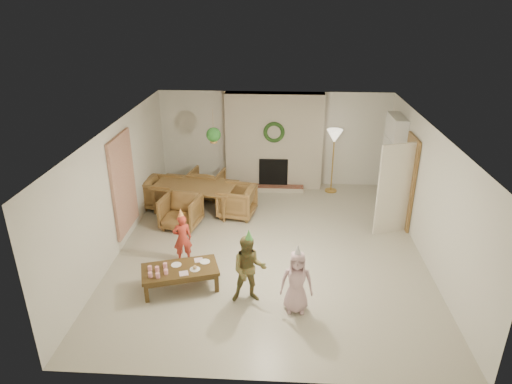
# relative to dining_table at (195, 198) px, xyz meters

# --- Properties ---
(floor) EXTENTS (7.00, 7.00, 0.00)m
(floor) POSITION_rel_dining_table_xyz_m (1.82, -1.61, -0.33)
(floor) COLOR #B7B29E
(floor) RESTS_ON ground
(ceiling) EXTENTS (7.00, 7.00, 0.00)m
(ceiling) POSITION_rel_dining_table_xyz_m (1.82, -1.61, 2.17)
(ceiling) COLOR white
(ceiling) RESTS_ON wall_back
(wall_back) EXTENTS (7.00, 0.00, 7.00)m
(wall_back) POSITION_rel_dining_table_xyz_m (1.82, 1.89, 0.92)
(wall_back) COLOR silver
(wall_back) RESTS_ON floor
(wall_front) EXTENTS (7.00, 0.00, 7.00)m
(wall_front) POSITION_rel_dining_table_xyz_m (1.82, -5.11, 0.92)
(wall_front) COLOR silver
(wall_front) RESTS_ON floor
(wall_left) EXTENTS (0.00, 7.00, 7.00)m
(wall_left) POSITION_rel_dining_table_xyz_m (-1.18, -1.61, 0.92)
(wall_left) COLOR silver
(wall_left) RESTS_ON floor
(wall_right) EXTENTS (0.00, 7.00, 7.00)m
(wall_right) POSITION_rel_dining_table_xyz_m (4.82, -1.61, 0.92)
(wall_right) COLOR silver
(wall_right) RESTS_ON floor
(fireplace_mass) EXTENTS (2.50, 0.40, 2.50)m
(fireplace_mass) POSITION_rel_dining_table_xyz_m (1.82, 1.69, 0.92)
(fireplace_mass) COLOR maroon
(fireplace_mass) RESTS_ON floor
(fireplace_hearth) EXTENTS (1.60, 0.30, 0.12)m
(fireplace_hearth) POSITION_rel_dining_table_xyz_m (1.82, 1.34, -0.27)
(fireplace_hearth) COLOR maroon
(fireplace_hearth) RESTS_ON floor
(fireplace_firebox) EXTENTS (0.75, 0.12, 0.75)m
(fireplace_firebox) POSITION_rel_dining_table_xyz_m (1.82, 1.51, 0.12)
(fireplace_firebox) COLOR black
(fireplace_firebox) RESTS_ON floor
(fireplace_wreath) EXTENTS (0.54, 0.10, 0.54)m
(fireplace_wreath) POSITION_rel_dining_table_xyz_m (1.82, 1.46, 1.22)
(fireplace_wreath) COLOR #1C3E17
(fireplace_wreath) RESTS_ON fireplace_mass
(floor_lamp_base) EXTENTS (0.31, 0.31, 0.03)m
(floor_lamp_base) POSITION_rel_dining_table_xyz_m (3.34, 1.39, -0.32)
(floor_lamp_base) COLOR gold
(floor_lamp_base) RESTS_ON floor
(floor_lamp_post) EXTENTS (0.03, 0.03, 1.50)m
(floor_lamp_post) POSITION_rel_dining_table_xyz_m (3.34, 1.39, 0.44)
(floor_lamp_post) COLOR gold
(floor_lamp_post) RESTS_ON floor
(floor_lamp_shade) EXTENTS (0.40, 0.40, 0.33)m
(floor_lamp_shade) POSITION_rel_dining_table_xyz_m (3.34, 1.39, 1.16)
(floor_lamp_shade) COLOR beige
(floor_lamp_shade) RESTS_ON floor_lamp_post
(bookshelf_carcass) EXTENTS (0.30, 1.00, 2.20)m
(bookshelf_carcass) POSITION_rel_dining_table_xyz_m (4.66, 0.69, 0.77)
(bookshelf_carcass) COLOR white
(bookshelf_carcass) RESTS_ON floor
(bookshelf_shelf_a) EXTENTS (0.30, 0.92, 0.03)m
(bookshelf_shelf_a) POSITION_rel_dining_table_xyz_m (4.64, 0.69, 0.12)
(bookshelf_shelf_a) COLOR white
(bookshelf_shelf_a) RESTS_ON bookshelf_carcass
(bookshelf_shelf_b) EXTENTS (0.30, 0.92, 0.03)m
(bookshelf_shelf_b) POSITION_rel_dining_table_xyz_m (4.64, 0.69, 0.52)
(bookshelf_shelf_b) COLOR white
(bookshelf_shelf_b) RESTS_ON bookshelf_carcass
(bookshelf_shelf_c) EXTENTS (0.30, 0.92, 0.03)m
(bookshelf_shelf_c) POSITION_rel_dining_table_xyz_m (4.64, 0.69, 0.92)
(bookshelf_shelf_c) COLOR white
(bookshelf_shelf_c) RESTS_ON bookshelf_carcass
(bookshelf_shelf_d) EXTENTS (0.30, 0.92, 0.03)m
(bookshelf_shelf_d) POSITION_rel_dining_table_xyz_m (4.64, 0.69, 1.32)
(bookshelf_shelf_d) COLOR white
(bookshelf_shelf_d) RESTS_ON bookshelf_carcass
(books_row_lower) EXTENTS (0.20, 0.40, 0.24)m
(books_row_lower) POSITION_rel_dining_table_xyz_m (4.62, 0.54, 0.26)
(books_row_lower) COLOR maroon
(books_row_lower) RESTS_ON bookshelf_shelf_a
(books_row_mid) EXTENTS (0.20, 0.44, 0.24)m
(books_row_mid) POSITION_rel_dining_table_xyz_m (4.62, 0.74, 0.66)
(books_row_mid) COLOR navy
(books_row_mid) RESTS_ON bookshelf_shelf_b
(books_row_upper) EXTENTS (0.20, 0.36, 0.22)m
(books_row_upper) POSITION_rel_dining_table_xyz_m (4.62, 0.59, 1.05)
(books_row_upper) COLOR #B08F25
(books_row_upper) RESTS_ON bookshelf_shelf_c
(door_frame) EXTENTS (0.05, 0.86, 2.04)m
(door_frame) POSITION_rel_dining_table_xyz_m (4.78, -0.41, 0.69)
(door_frame) COLOR brown
(door_frame) RESTS_ON floor
(door_leaf) EXTENTS (0.77, 0.32, 2.00)m
(door_leaf) POSITION_rel_dining_table_xyz_m (4.40, -0.79, 0.67)
(door_leaf) COLOR beige
(door_leaf) RESTS_ON floor
(curtain_panel) EXTENTS (0.06, 1.20, 2.00)m
(curtain_panel) POSITION_rel_dining_table_xyz_m (-1.14, -1.41, 0.92)
(curtain_panel) COLOR #CDAB91
(curtain_panel) RESTS_ON wall_left
(dining_table) EXTENTS (2.05, 1.39, 0.66)m
(dining_table) POSITION_rel_dining_table_xyz_m (0.00, 0.00, 0.00)
(dining_table) COLOR brown
(dining_table) RESTS_ON floor
(dining_chair_near) EXTENTS (0.92, 0.94, 0.73)m
(dining_chair_near) POSITION_rel_dining_table_xyz_m (-0.16, -0.81, 0.03)
(dining_chair_near) COLOR brown
(dining_chair_near) RESTS_ON floor
(dining_chair_far) EXTENTS (0.92, 0.94, 0.73)m
(dining_chair_far) POSITION_rel_dining_table_xyz_m (0.16, 0.81, 0.03)
(dining_chair_far) COLOR brown
(dining_chair_far) RESTS_ON floor
(dining_chair_left) EXTENTS (0.94, 0.92, 0.73)m
(dining_chair_left) POSITION_rel_dining_table_xyz_m (-0.81, 0.16, 0.03)
(dining_chair_left) COLOR brown
(dining_chair_left) RESTS_ON floor
(dining_chair_right) EXTENTS (0.94, 0.92, 0.73)m
(dining_chair_right) POSITION_rel_dining_table_xyz_m (1.02, -0.20, 0.03)
(dining_chair_right) COLOR brown
(dining_chair_right) RESTS_ON floor
(hanging_plant_cord) EXTENTS (0.01, 0.01, 0.70)m
(hanging_plant_cord) POSITION_rel_dining_table_xyz_m (0.52, -0.11, 1.82)
(hanging_plant_cord) COLOR tan
(hanging_plant_cord) RESTS_ON ceiling
(hanging_plant_pot) EXTENTS (0.16, 0.16, 0.12)m
(hanging_plant_pot) POSITION_rel_dining_table_xyz_m (0.52, -0.11, 1.47)
(hanging_plant_pot) COLOR olive
(hanging_plant_pot) RESTS_ON hanging_plant_cord
(hanging_plant_foliage) EXTENTS (0.32, 0.32, 0.32)m
(hanging_plant_foliage) POSITION_rel_dining_table_xyz_m (0.52, -0.11, 1.59)
(hanging_plant_foliage) COLOR #1B521C
(hanging_plant_foliage) RESTS_ON hanging_plant_pot
(coffee_table_top) EXTENTS (1.43, 1.01, 0.06)m
(coffee_table_top) POSITION_rel_dining_table_xyz_m (0.31, -3.10, 0.04)
(coffee_table_top) COLOR #4B3719
(coffee_table_top) RESTS_ON floor
(coffee_table_apron) EXTENTS (1.31, 0.88, 0.08)m
(coffee_table_apron) POSITION_rel_dining_table_xyz_m (0.31, -3.10, -0.03)
(coffee_table_apron) COLOR #4B3719
(coffee_table_apron) RESTS_ON floor
(coffee_leg_fl) EXTENTS (0.09, 0.09, 0.34)m
(coffee_leg_fl) POSITION_rel_dining_table_xyz_m (-0.17, -3.53, -0.16)
(coffee_leg_fl) COLOR #4B3719
(coffee_leg_fl) RESTS_ON floor
(coffee_leg_fr) EXTENTS (0.09, 0.09, 0.34)m
(coffee_leg_fr) POSITION_rel_dining_table_xyz_m (0.96, -3.17, -0.16)
(coffee_leg_fr) COLOR #4B3719
(coffee_leg_fr) RESTS_ON floor
(coffee_leg_bl) EXTENTS (0.09, 0.09, 0.34)m
(coffee_leg_bl) POSITION_rel_dining_table_xyz_m (-0.33, -3.02, -0.16)
(coffee_leg_bl) COLOR #4B3719
(coffee_leg_bl) RESTS_ON floor
(coffee_leg_br) EXTENTS (0.09, 0.09, 0.34)m
(coffee_leg_br) POSITION_rel_dining_table_xyz_m (0.80, -2.67, -0.16)
(coffee_leg_br) COLOR #4B3719
(coffee_leg_br) RESTS_ON floor
(cup_a) EXTENTS (0.09, 0.09, 0.09)m
(cup_a) POSITION_rel_dining_table_xyz_m (-0.12, -3.39, 0.11)
(cup_a) COLOR white
(cup_a) RESTS_ON coffee_table_top
(cup_b) EXTENTS (0.09, 0.09, 0.09)m
(cup_b) POSITION_rel_dining_table_xyz_m (-0.18, -3.20, 0.11)
(cup_b) COLOR white
(cup_b) RESTS_ON coffee_table_top
(cup_c) EXTENTS (0.09, 0.09, 0.09)m
(cup_c) POSITION_rel_dining_table_xyz_m (0.01, -3.40, 0.11)
(cup_c) COLOR white
(cup_c) RESTS_ON coffee_table_top
(cup_d) EXTENTS (0.09, 0.09, 0.09)m
(cup_d) POSITION_rel_dining_table_xyz_m (-0.05, -3.21, 0.11)
(cup_d) COLOR white
(cup_d) RESTS_ON coffee_table_top
(cup_e) EXTENTS (0.09, 0.09, 0.09)m
(cup_e) POSITION_rel_dining_table_xyz_m (0.12, -3.28, 0.11)
(cup_e) COLOR white
(cup_e) RESTS_ON coffee_table_top
(cup_f) EXTENTS (0.09, 0.09, 0.09)m
(cup_f) POSITION_rel_dining_table_xyz_m (0.06, -3.09, 0.11)
(cup_f) COLOR white
(cup_f) RESTS_ON coffee_table_top
(plate_a) EXTENTS (0.23, 0.23, 0.01)m
(plate_a) POSITION_rel_dining_table_xyz_m (0.23, -3.00, 0.07)
(plate_a) COLOR white
(plate_a) RESTS_ON coffee_table_top
(plate_b) EXTENTS (0.23, 0.23, 0.01)m
(plate_b) POSITION_rel_dining_table_xyz_m (0.58, -3.12, 0.07)
(plate_b) COLOR white
(plate_b) RESTS_ON coffee_table_top
(plate_c) EXTENTS (0.23, 0.23, 0.01)m
(plate_c) POSITION_rel_dining_table_xyz_m (0.71, -2.86, 0.07)
(plate_c) COLOR white
(plate_c) RESTS_ON coffee_table_top
(food_scoop) EXTENTS (0.09, 0.09, 0.07)m
(food_scoop) POSITION_rel_dining_table_xyz_m (0.58, -3.12, 0.11)
(food_scoop) COLOR tan
(food_scoop) RESTS_ON plate_b
(napkin_left) EXTENTS (0.19, 0.19, 0.01)m
(napkin_left) POSITION_rel_dining_table_xyz_m (0.42, -3.25, 0.07)
(napkin_left) COLOR #E2A6C0
(napkin_left) RESTS_ON coffee_table_top
(napkin_right) EXTENTS (0.19, 0.19, 0.01)m
(napkin_right) POSITION_rel_dining_table_xyz_m (0.59, -2.82, 0.07)
(napkin_right) COLOR #E2A6C0
(napkin_right) RESTS_ON coffee_table_top
(child_red) EXTENTS (0.42, 0.34, 0.99)m
(child_red) POSITION_rel_dining_table_xyz_m (0.18, -2.22, 0.16)
(child_red) COLOR #B63527
(child_red) RESTS_ON floor
(party_hat_red) EXTENTS (0.14, 0.14, 0.19)m
(party_hat_red) POSITION_rel_dining_table_xyz_m (0.18, -2.22, 0.70)
(party_hat_red) COLOR #F2DD50
(party_hat_red) RESTS_ON child_red
(child_plaid) EXTENTS (0.63, 0.52, 1.20)m
(child_plaid) POSITION_rel_dining_table_xyz_m (1.53, -3.37, 0.27)
(child_plaid) COLOR brown
(child_plaid) RESTS_ON floor
(party_hat_plaid) EXTENTS (0.17, 0.17, 0.20)m
(party_hat_plaid) POSITION_rel_dining_table_xyz_m (1.53, -3.37, 0.91)
(party_hat_plaid) COLOR #54B84E
(party_hat_plaid) RESTS_ON child_plaid
(child_pink) EXTENTS (0.53, 0.34, 1.07)m
(child_pink) POSITION_rel_dining_table_xyz_m (2.31, -3.59, 0.21)
(child_pink) COLOR #CCA3AD
(child_pink) RESTS_ON floor
(party_hat_pink) EXTENTS (0.16, 0.16, 0.19)m
(party_hat_pink) POSITION_rel_dining_table_xyz_m (2.31, -3.59, 0.79)
(party_hat_pink) COLOR silver
(party_hat_pink) RESTS_ON child_pink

